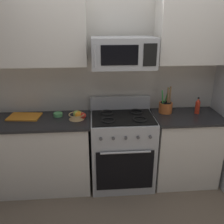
{
  "coord_description": "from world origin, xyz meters",
  "views": [
    {
      "loc": [
        -0.35,
        -2.09,
        2.03
      ],
      "look_at": [
        -0.14,
        0.5,
        1.03
      ],
      "focal_mm": 39.66,
      "sensor_mm": 36.0,
      "label": 1
    }
  ],
  "objects_px": {
    "range_oven": "(122,150)",
    "microwave": "(123,53)",
    "bottle_hot_sauce": "(198,106)",
    "prep_bowl": "(58,114)",
    "apple_loose": "(83,116)",
    "cutting_board": "(24,117)",
    "fruit_basket": "(77,115)",
    "utensil_crock": "(166,107)"
  },
  "relations": [
    {
      "from": "cutting_board",
      "to": "microwave",
      "type": "bearing_deg",
      "value": -3.88
    },
    {
      "from": "cutting_board",
      "to": "range_oven",
      "type": "bearing_deg",
      "value": -5.1
    },
    {
      "from": "fruit_basket",
      "to": "prep_bowl",
      "type": "xyz_separation_m",
      "value": [
        -0.23,
        0.11,
        -0.02
      ]
    },
    {
      "from": "utensil_crock",
      "to": "cutting_board",
      "type": "xyz_separation_m",
      "value": [
        -1.73,
        -0.02,
        -0.07
      ]
    },
    {
      "from": "fruit_basket",
      "to": "range_oven",
      "type": "bearing_deg",
      "value": -0.38
    },
    {
      "from": "cutting_board",
      "to": "bottle_hot_sauce",
      "type": "xyz_separation_m",
      "value": [
        2.11,
        -0.04,
        0.09
      ]
    },
    {
      "from": "range_oven",
      "to": "bottle_hot_sauce",
      "type": "distance_m",
      "value": 1.08
    },
    {
      "from": "utensil_crock",
      "to": "prep_bowl",
      "type": "xyz_separation_m",
      "value": [
        -1.33,
        -0.02,
        -0.05
      ]
    },
    {
      "from": "utensil_crock",
      "to": "fruit_basket",
      "type": "xyz_separation_m",
      "value": [
        -1.1,
        -0.13,
        -0.03
      ]
    },
    {
      "from": "microwave",
      "to": "bottle_hot_sauce",
      "type": "relative_size",
      "value": 3.39
    },
    {
      "from": "range_oven",
      "to": "microwave",
      "type": "relative_size",
      "value": 1.56
    },
    {
      "from": "microwave",
      "to": "prep_bowl",
      "type": "relative_size",
      "value": 6.28
    },
    {
      "from": "apple_loose",
      "to": "bottle_hot_sauce",
      "type": "distance_m",
      "value": 1.41
    },
    {
      "from": "bottle_hot_sauce",
      "to": "utensil_crock",
      "type": "bearing_deg",
      "value": 170.27
    },
    {
      "from": "microwave",
      "to": "bottle_hot_sauce",
      "type": "height_order",
      "value": "microwave"
    },
    {
      "from": "microwave",
      "to": "fruit_basket",
      "type": "height_order",
      "value": "microwave"
    },
    {
      "from": "cutting_board",
      "to": "prep_bowl",
      "type": "relative_size",
      "value": 3.3
    },
    {
      "from": "range_oven",
      "to": "fruit_basket",
      "type": "distance_m",
      "value": 0.72
    },
    {
      "from": "range_oven",
      "to": "prep_bowl",
      "type": "xyz_separation_m",
      "value": [
        -0.77,
        0.11,
        0.46
      ]
    },
    {
      "from": "bottle_hot_sauce",
      "to": "prep_bowl",
      "type": "height_order",
      "value": "bottle_hot_sauce"
    },
    {
      "from": "range_oven",
      "to": "prep_bowl",
      "type": "height_order",
      "value": "range_oven"
    },
    {
      "from": "range_oven",
      "to": "fruit_basket",
      "type": "relative_size",
      "value": 5.84
    },
    {
      "from": "utensil_crock",
      "to": "apple_loose",
      "type": "bearing_deg",
      "value": -172.98
    },
    {
      "from": "range_oven",
      "to": "prep_bowl",
      "type": "distance_m",
      "value": 0.91
    },
    {
      "from": "fruit_basket",
      "to": "prep_bowl",
      "type": "relative_size",
      "value": 1.68
    },
    {
      "from": "apple_loose",
      "to": "cutting_board",
      "type": "relative_size",
      "value": 0.21
    },
    {
      "from": "microwave",
      "to": "bottle_hot_sauce",
      "type": "distance_m",
      "value": 1.15
    },
    {
      "from": "cutting_board",
      "to": "prep_bowl",
      "type": "distance_m",
      "value": 0.4
    },
    {
      "from": "apple_loose",
      "to": "range_oven",
      "type": "bearing_deg",
      "value": -0.27
    },
    {
      "from": "range_oven",
      "to": "bottle_hot_sauce",
      "type": "xyz_separation_m",
      "value": [
        0.94,
        0.06,
        0.53
      ]
    },
    {
      "from": "cutting_board",
      "to": "fruit_basket",
      "type": "bearing_deg",
      "value": -9.07
    },
    {
      "from": "fruit_basket",
      "to": "apple_loose",
      "type": "xyz_separation_m",
      "value": [
        0.07,
        -0.0,
        -0.01
      ]
    },
    {
      "from": "prep_bowl",
      "to": "bottle_hot_sauce",
      "type": "bearing_deg",
      "value": -1.53
    },
    {
      "from": "range_oven",
      "to": "utensil_crock",
      "type": "xyz_separation_m",
      "value": [
        0.56,
        0.13,
        0.51
      ]
    },
    {
      "from": "range_oven",
      "to": "utensil_crock",
      "type": "distance_m",
      "value": 0.77
    },
    {
      "from": "microwave",
      "to": "bottle_hot_sauce",
      "type": "xyz_separation_m",
      "value": [
        0.94,
        0.04,
        -0.66
      ]
    },
    {
      "from": "fruit_basket",
      "to": "apple_loose",
      "type": "distance_m",
      "value": 0.07
    },
    {
      "from": "microwave",
      "to": "prep_bowl",
      "type": "bearing_deg",
      "value": 173.83
    },
    {
      "from": "apple_loose",
      "to": "prep_bowl",
      "type": "relative_size",
      "value": 0.69
    },
    {
      "from": "bottle_hot_sauce",
      "to": "apple_loose",
      "type": "bearing_deg",
      "value": -177.52
    },
    {
      "from": "range_oven",
      "to": "microwave",
      "type": "bearing_deg",
      "value": 90.09
    },
    {
      "from": "range_oven",
      "to": "microwave",
      "type": "height_order",
      "value": "microwave"
    }
  ]
}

